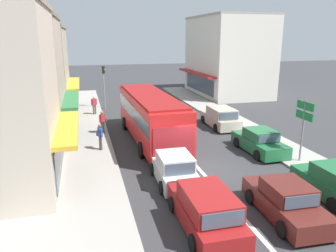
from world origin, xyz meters
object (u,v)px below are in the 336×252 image
wagon_adjacent_lane_lead (206,210)px  pedestrian_far_walker (100,135)px  city_bus (150,114)px  pedestrian_browsing_midblock (94,104)px  sedan_behind_bus_mid (286,201)px  pedestrian_with_handbag_near (103,121)px  parked_hatchback_kerb_front (333,183)px  hatchback_behind_bus_near (174,169)px  directional_road_sign (304,116)px  parked_sedan_kerb_second (259,142)px  traffic_light_downstreet (104,80)px  parked_wagon_kerb_third (220,118)px

wagon_adjacent_lane_lead → pedestrian_far_walker: bearing=108.8°
city_bus → pedestrian_browsing_midblock: bearing=111.5°
sedan_behind_bus_mid → pedestrian_with_handbag_near: 14.63m
parked_hatchback_kerb_front → pedestrian_with_handbag_near: size_ratio=2.27×
city_bus → hatchback_behind_bus_near: bearing=-92.2°
hatchback_behind_bus_near → directional_road_sign: (7.65, 0.79, 1.99)m
wagon_adjacent_lane_lead → parked_sedan_kerb_second: size_ratio=1.07×
wagon_adjacent_lane_lead → parked_sedan_kerb_second: 9.36m
traffic_light_downstreet → parked_hatchback_kerb_front: bearing=-68.7°
hatchback_behind_bus_near → parked_hatchback_kerb_front: bearing=-27.1°
wagon_adjacent_lane_lead → sedan_behind_bus_mid: size_ratio=1.06×
wagon_adjacent_lane_lead → traffic_light_downstreet: (-2.08, 22.22, 2.11)m
sedan_behind_bus_mid → parked_hatchback_kerb_front: 3.05m
parked_sedan_kerb_second → pedestrian_with_handbag_near: pedestrian_with_handbag_near is taller
city_bus → parked_wagon_kerb_third: size_ratio=2.42×
parked_wagon_kerb_third → traffic_light_downstreet: bearing=132.4°
wagon_adjacent_lane_lead → parked_wagon_kerb_third: bearing=64.4°
directional_road_sign → pedestrian_with_handbag_near: (-10.43, 8.36, -1.64)m
parked_sedan_kerb_second → directional_road_sign: size_ratio=1.18×
city_bus → wagon_adjacent_lane_lead: 10.96m
parked_sedan_kerb_second → pedestrian_browsing_midblock: 15.66m
directional_road_sign → pedestrian_browsing_midblock: 18.26m
hatchback_behind_bus_near → parked_sedan_kerb_second: 6.96m
city_bus → directional_road_sign: bearing=-39.4°
hatchback_behind_bus_near → directional_road_sign: 7.94m
parked_sedan_kerb_second → pedestrian_far_walker: 9.83m
parked_sedan_kerb_second → pedestrian_browsing_midblock: pedestrian_browsing_midblock is taller
wagon_adjacent_lane_lead → pedestrian_far_walker: (-3.26, 9.55, 0.32)m
parked_hatchback_kerb_front → pedestrian_browsing_midblock: (-9.47, 18.69, 0.36)m
wagon_adjacent_lane_lead → parked_wagon_kerb_third: 14.50m
hatchback_behind_bus_near → pedestrian_far_walker: 6.37m
traffic_light_downstreet → pedestrian_with_handbag_near: bearing=-95.0°
city_bus → pedestrian_with_handbag_near: bearing=143.1°
sedan_behind_bus_mid → traffic_light_downstreet: bearing=103.7°
wagon_adjacent_lane_lead → traffic_light_downstreet: size_ratio=1.07×
city_bus → wagon_adjacent_lane_lead: city_bus is taller
traffic_light_downstreet → pedestrian_with_handbag_near: size_ratio=2.58×
wagon_adjacent_lane_lead → parked_hatchback_kerb_front: bearing=7.3°
city_bus → hatchback_behind_bus_near: 6.96m
sedan_behind_bus_mid → pedestrian_with_handbag_near: size_ratio=2.62×
directional_road_sign → pedestrian_far_walker: bearing=156.4°
pedestrian_with_handbag_near → sedan_behind_bus_mid: bearing=-64.9°
hatchback_behind_bus_near → pedestrian_with_handbag_near: size_ratio=2.29×
pedestrian_far_walker → directional_road_sign: bearing=-23.6°
sedan_behind_bus_mid → parked_wagon_kerb_third: bearing=77.4°
directional_road_sign → pedestrian_with_handbag_near: 13.47m
parked_sedan_kerb_second → wagon_adjacent_lane_lead: bearing=-131.7°
sedan_behind_bus_mid → pedestrian_browsing_midblock: (-6.54, 19.55, 0.40)m
parked_wagon_kerb_third → sedan_behind_bus_mid: bearing=-102.6°
sedan_behind_bus_mid → parked_sedan_kerb_second: bearing=67.7°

